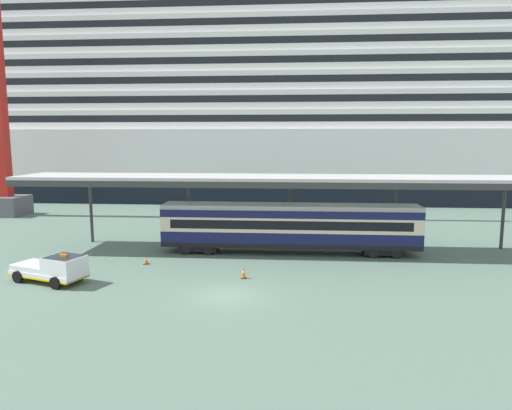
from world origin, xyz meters
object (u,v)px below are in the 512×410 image
object	(u,v)px
traffic_cone_near	(244,273)
traffic_cone_mid	(146,260)
dockside_crane	(2,74)
service_truck	(54,268)
train_carriage	(290,226)
cruise_ship	(276,116)

from	to	relation	value
traffic_cone_near	traffic_cone_mid	bearing A→B (deg)	158.46
traffic_cone_mid	dockside_crane	size ratio (longest dim) A/B	0.01
service_truck	traffic_cone_mid	world-z (taller)	service_truck
service_truck	train_carriage	bearing A→B (deg)	31.12
train_carriage	traffic_cone_near	xyz separation A→B (m)	(-3.08, -7.41, -1.92)
dockside_crane	train_carriage	bearing A→B (deg)	-26.05
service_truck	traffic_cone_mid	distance (m)	6.83
cruise_ship	service_truck	world-z (taller)	cruise_ship
service_truck	dockside_crane	xyz separation A→B (m)	(-19.55, 26.45, 16.31)
train_carriage	traffic_cone_mid	distance (m)	11.87
cruise_ship	traffic_cone_near	bearing A→B (deg)	-90.45
train_carriage	dockside_crane	size ratio (longest dim) A/B	0.38
cruise_ship	traffic_cone_near	distance (m)	49.28
train_carriage	dockside_crane	bearing A→B (deg)	153.95
traffic_cone_mid	train_carriage	bearing A→B (deg)	21.72
service_truck	traffic_cone_mid	size ratio (longest dim) A/B	9.43
traffic_cone_near	dockside_crane	size ratio (longest dim) A/B	0.01
cruise_ship	dockside_crane	distance (m)	39.85
traffic_cone_near	dockside_crane	distance (m)	43.66
traffic_cone_near	dockside_crane	bearing A→B (deg)	142.48
service_truck	traffic_cone_near	xyz separation A→B (m)	(12.38, 1.93, -0.61)
cruise_ship	dockside_crane	size ratio (longest dim) A/B	2.69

